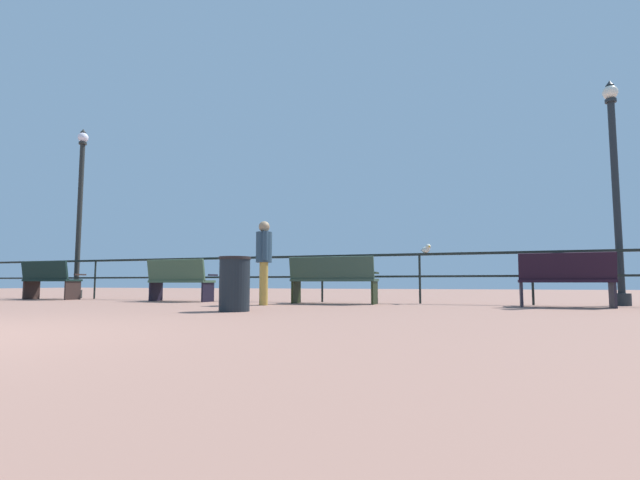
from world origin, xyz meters
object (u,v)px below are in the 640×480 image
(lamppost_center, at_px, (616,191))
(bench_near_left, at_px, (179,279))
(trash_bin, at_px, (235,284))
(seagull_on_rail, at_px, (426,249))
(bench_far_left, at_px, (49,279))
(lamppost_left, at_px, (80,213))
(bench_near_right, at_px, (333,277))
(person_by_bench, at_px, (264,257))
(bench_far_right, at_px, (566,277))

(lamppost_center, bearing_deg, bench_near_left, -173.39)
(lamppost_center, bearing_deg, trash_bin, -146.63)
(bench_near_left, bearing_deg, seagull_on_rail, 7.93)
(bench_far_left, relative_size, lamppost_left, 0.31)
(bench_near_right, relative_size, seagull_on_rail, 5.12)
(person_by_bench, relative_size, seagull_on_rail, 4.70)
(person_by_bench, height_order, seagull_on_rail, person_by_bench)
(lamppost_center, xyz_separation_m, trash_bin, (-5.71, -3.76, -1.68))
(person_by_bench, distance_m, seagull_on_rail, 3.22)
(lamppost_center, xyz_separation_m, seagull_on_rail, (-3.39, -0.27, -1.00))
(trash_bin, bearing_deg, seagull_on_rail, 56.38)
(bench_far_left, bearing_deg, lamppost_left, 100.95)
(bench_far_right, xyz_separation_m, trash_bin, (-4.67, -2.76, -0.11))
(bench_far_right, relative_size, person_by_bench, 0.94)
(bench_far_left, height_order, lamppost_center, lamppost_center)
(bench_far_right, bearing_deg, bench_far_left, -179.98)
(lamppost_center, xyz_separation_m, person_by_bench, (-6.16, -1.89, -1.19))
(person_by_bench, bearing_deg, seagull_on_rail, 30.30)
(seagull_on_rail, distance_m, trash_bin, 4.25)
(person_by_bench, height_order, trash_bin, person_by_bench)
(bench_near_right, xyz_separation_m, lamppost_left, (-7.51, 1.00, 1.79))
(bench_far_left, relative_size, person_by_bench, 0.91)
(bench_far_left, distance_m, lamppost_center, 12.56)
(seagull_on_rail, bearing_deg, bench_far_left, -175.35)
(bench_far_right, relative_size, lamppost_center, 0.35)
(bench_near_right, height_order, trash_bin, bench_near_right)
(bench_far_right, bearing_deg, trash_bin, -149.43)
(bench_near_right, height_order, lamppost_center, lamppost_center)
(bench_near_left, height_order, lamppost_left, lamppost_left)
(bench_near_left, relative_size, seagull_on_rail, 4.57)
(seagull_on_rail, xyz_separation_m, trash_bin, (-2.32, -3.49, -0.68))
(bench_near_right, distance_m, bench_far_right, 4.07)
(bench_far_left, bearing_deg, person_by_bench, -8.06)
(bench_near_right, distance_m, person_by_bench, 1.43)
(bench_far_right, xyz_separation_m, seagull_on_rail, (-2.35, 0.73, 0.58))
(bench_near_left, height_order, person_by_bench, person_by_bench)
(bench_near_left, relative_size, bench_far_right, 1.04)
(bench_far_right, distance_m, person_by_bench, 5.22)
(bench_near_right, xyz_separation_m, trash_bin, (-0.61, -2.76, -0.12))
(bench_far_left, xyz_separation_m, bench_near_right, (7.32, -0.00, -0.00))
(bench_far_right, relative_size, seagull_on_rail, 4.41)
(bench_near_left, distance_m, bench_far_right, 7.62)
(bench_far_left, bearing_deg, trash_bin, -22.33)
(lamppost_center, bearing_deg, bench_far_right, -136.02)
(bench_near_right, distance_m, lamppost_left, 7.79)
(bench_near_left, bearing_deg, person_by_bench, -19.63)
(lamppost_left, bearing_deg, trash_bin, -28.56)
(bench_near_right, height_order, lamppost_left, lamppost_left)
(bench_near_right, relative_size, lamppost_left, 0.37)
(bench_near_left, bearing_deg, lamppost_center, 6.61)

